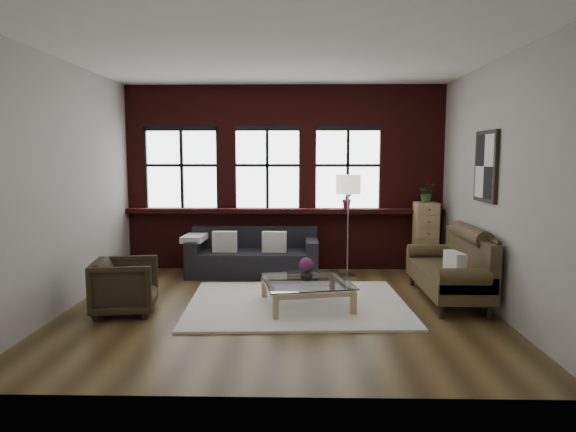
{
  "coord_description": "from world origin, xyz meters",
  "views": [
    {
      "loc": [
        0.25,
        -6.54,
        1.98
      ],
      "look_at": [
        0.1,
        0.6,
        1.15
      ],
      "focal_mm": 32.0,
      "sensor_mm": 36.0,
      "label": 1
    }
  ],
  "objects_px": {
    "vase": "(306,274)",
    "drawer_chest": "(425,238)",
    "dark_sofa": "(253,252)",
    "vintage_settee": "(447,264)",
    "floor_lamp": "(348,222)",
    "coffee_table": "(306,294)",
    "armchair": "(125,286)"
  },
  "relations": [
    {
      "from": "dark_sofa",
      "to": "floor_lamp",
      "type": "bearing_deg",
      "value": -3.71
    },
    {
      "from": "vase",
      "to": "floor_lamp",
      "type": "height_order",
      "value": "floor_lamp"
    },
    {
      "from": "vintage_settee",
      "to": "armchair",
      "type": "distance_m",
      "value": 4.3
    },
    {
      "from": "armchair",
      "to": "vintage_settee",
      "type": "bearing_deg",
      "value": -90.16
    },
    {
      "from": "coffee_table",
      "to": "dark_sofa",
      "type": "bearing_deg",
      "value": 115.12
    },
    {
      "from": "dark_sofa",
      "to": "drawer_chest",
      "type": "relative_size",
      "value": 1.78
    },
    {
      "from": "dark_sofa",
      "to": "floor_lamp",
      "type": "height_order",
      "value": "floor_lamp"
    },
    {
      "from": "coffee_table",
      "to": "drawer_chest",
      "type": "bearing_deg",
      "value": 44.71
    },
    {
      "from": "armchair",
      "to": "floor_lamp",
      "type": "bearing_deg",
      "value": -64.95
    },
    {
      "from": "vase",
      "to": "drawer_chest",
      "type": "xyz_separation_m",
      "value": [
        2.04,
        2.02,
        0.16
      ]
    },
    {
      "from": "dark_sofa",
      "to": "armchair",
      "type": "height_order",
      "value": "dark_sofa"
    },
    {
      "from": "dark_sofa",
      "to": "drawer_chest",
      "type": "distance_m",
      "value": 2.92
    },
    {
      "from": "coffee_table",
      "to": "drawer_chest",
      "type": "height_order",
      "value": "drawer_chest"
    },
    {
      "from": "armchair",
      "to": "drawer_chest",
      "type": "xyz_separation_m",
      "value": [
        4.34,
        2.34,
        0.26
      ]
    },
    {
      "from": "dark_sofa",
      "to": "armchair",
      "type": "distance_m",
      "value": 2.59
    },
    {
      "from": "armchair",
      "to": "coffee_table",
      "type": "distance_m",
      "value": 2.32
    },
    {
      "from": "vintage_settee",
      "to": "vase",
      "type": "distance_m",
      "value": 1.98
    },
    {
      "from": "drawer_chest",
      "to": "vase",
      "type": "bearing_deg",
      "value": -135.29
    },
    {
      "from": "dark_sofa",
      "to": "vase",
      "type": "xyz_separation_m",
      "value": [
        0.86,
        -1.84,
        0.05
      ]
    },
    {
      "from": "armchair",
      "to": "vase",
      "type": "height_order",
      "value": "armchair"
    },
    {
      "from": "vintage_settee",
      "to": "coffee_table",
      "type": "height_order",
      "value": "vintage_settee"
    },
    {
      "from": "vintage_settee",
      "to": "dark_sofa",
      "type": "bearing_deg",
      "value": 152.44
    },
    {
      "from": "dark_sofa",
      "to": "drawer_chest",
      "type": "height_order",
      "value": "drawer_chest"
    },
    {
      "from": "vintage_settee",
      "to": "drawer_chest",
      "type": "distance_m",
      "value": 1.65
    },
    {
      "from": "armchair",
      "to": "floor_lamp",
      "type": "relative_size",
      "value": 0.42
    },
    {
      "from": "vintage_settee",
      "to": "floor_lamp",
      "type": "relative_size",
      "value": 1.04
    },
    {
      "from": "floor_lamp",
      "to": "drawer_chest",
      "type": "bearing_deg",
      "value": 11.96
    },
    {
      "from": "vintage_settee",
      "to": "drawer_chest",
      "type": "bearing_deg",
      "value": 86.65
    },
    {
      "from": "armchair",
      "to": "coffee_table",
      "type": "height_order",
      "value": "armchair"
    },
    {
      "from": "dark_sofa",
      "to": "vintage_settee",
      "type": "bearing_deg",
      "value": -27.56
    },
    {
      "from": "vintage_settee",
      "to": "floor_lamp",
      "type": "distance_m",
      "value": 1.89
    },
    {
      "from": "vase",
      "to": "dark_sofa",
      "type": "bearing_deg",
      "value": 115.12
    }
  ]
}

